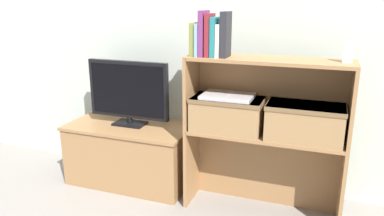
{
  "coord_description": "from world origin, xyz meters",
  "views": [
    {
      "loc": [
        0.77,
        -1.98,
        1.29
      ],
      "look_at": [
        0.0,
        0.14,
        0.63
      ],
      "focal_mm": 35.0,
      "sensor_mm": 36.0,
      "label": 1
    }
  ],
  "objects": [
    {
      "name": "tv_stand",
      "position": [
        -0.5,
        0.23,
        0.22
      ],
      "size": [
        0.87,
        0.47,
        0.43
      ],
      "color": "olive",
      "rests_on": "ground_plane"
    },
    {
      "name": "book_ivory",
      "position": [
        0.18,
        0.1,
        1.06
      ],
      "size": [
        0.02,
        0.13,
        0.19
      ],
      "color": "silver",
      "rests_on": "bookshelf_upper_tier"
    },
    {
      "name": "wall_back",
      "position": [
        0.0,
        0.49,
        1.2
      ],
      "size": [
        10.0,
        0.05,
        2.4
      ],
      "color": "#B2BCB2",
      "rests_on": "ground_plane"
    },
    {
      "name": "book_plum",
      "position": [
        0.09,
        0.1,
        1.1
      ],
      "size": [
        0.03,
        0.14,
        0.26
      ],
      "color": "#6B2D66",
      "rests_on": "bookshelf_upper_tier"
    },
    {
      "name": "book_maroon",
      "position": [
        0.12,
        0.1,
        1.09
      ],
      "size": [
        0.03,
        0.13,
        0.24
      ],
      "color": "maroon",
      "rests_on": "bookshelf_upper_tier"
    },
    {
      "name": "book_charcoal",
      "position": [
        0.22,
        0.1,
        1.09
      ],
      "size": [
        0.04,
        0.12,
        0.25
      ],
      "color": "#232328",
      "rests_on": "bookshelf_upper_tier"
    },
    {
      "name": "book_olive",
      "position": [
        0.03,
        0.1,
        1.06
      ],
      "size": [
        0.03,
        0.12,
        0.19
      ],
      "color": "olive",
      "rests_on": "bookshelf_upper_tier"
    },
    {
      "name": "storage_basket_left",
      "position": [
        0.23,
        0.12,
        0.63
      ],
      "size": [
        0.43,
        0.24,
        0.2
      ],
      "color": "#937047",
      "rests_on": "bookshelf_lower_tier"
    },
    {
      "name": "storage_basket_right",
      "position": [
        0.68,
        0.12,
        0.63
      ],
      "size": [
        0.43,
        0.24,
        0.2
      ],
      "color": "#937047",
      "rests_on": "bookshelf_lower_tier"
    },
    {
      "name": "baby_monitor",
      "position": [
        0.87,
        0.14,
        1.02
      ],
      "size": [
        0.05,
        0.03,
        0.13
      ],
      "color": "white",
      "rests_on": "bookshelf_upper_tier"
    },
    {
      "name": "laptop",
      "position": [
        0.23,
        0.12,
        0.73
      ],
      "size": [
        0.3,
        0.22,
        0.02
      ],
      "color": "#BCBCC1",
      "rests_on": "storage_basket_left"
    },
    {
      "name": "ground_plane",
      "position": [
        0.0,
        0.0,
        0.0
      ],
      "size": [
        16.0,
        16.0,
        0.0
      ],
      "primitive_type": "plane",
      "color": "gray"
    },
    {
      "name": "bookshelf_lower_tier",
      "position": [
        0.46,
        0.2,
        0.32
      ],
      "size": [
        0.94,
        0.27,
        0.52
      ],
      "color": "olive",
      "rests_on": "ground_plane"
    },
    {
      "name": "tv",
      "position": [
        -0.5,
        0.22,
        0.67
      ],
      "size": [
        0.59,
        0.14,
        0.45
      ],
      "color": "black",
      "rests_on": "tv_stand"
    },
    {
      "name": "book_skyblue",
      "position": [
        0.06,
        0.1,
        1.06
      ],
      "size": [
        0.02,
        0.14,
        0.19
      ],
      "color": "#709ECC",
      "rests_on": "bookshelf_upper_tier"
    },
    {
      "name": "bookshelf_upper_tier",
      "position": [
        0.46,
        0.19,
        0.8
      ],
      "size": [
        0.94,
        0.27,
        0.45
      ],
      "color": "olive",
      "rests_on": "bookshelf_lower_tier"
    },
    {
      "name": "book_teal",
      "position": [
        0.15,
        0.1,
        1.08
      ],
      "size": [
        0.03,
        0.12,
        0.22
      ],
      "color": "#1E7075",
      "rests_on": "bookshelf_upper_tier"
    }
  ]
}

